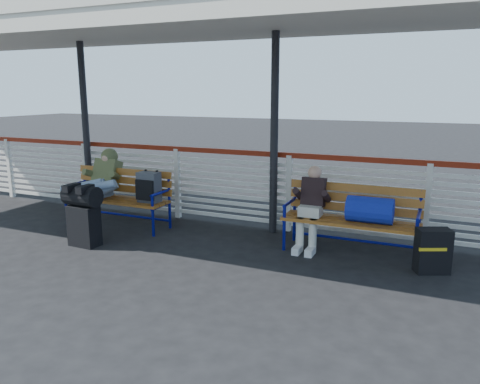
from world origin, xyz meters
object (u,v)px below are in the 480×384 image
at_px(traveler_man, 96,185).
at_px(suitcase_side, 433,251).
at_px(luggage_stack, 83,213).
at_px(companion_person, 311,206).
at_px(bench_left, 129,191).
at_px(bench_right, 361,211).

relative_size(traveler_man, suitcase_side, 2.99).
distance_m(luggage_stack, companion_person, 3.19).
bearing_deg(traveler_man, luggage_stack, -63.30).
relative_size(luggage_stack, bench_left, 0.49).
bearing_deg(luggage_stack, companion_person, 24.54).
bearing_deg(luggage_stack, traveler_man, 119.19).
xyz_separation_m(bench_right, companion_person, (-0.68, -0.01, -0.00)).
height_order(bench_left, traveler_man, traveler_man).
height_order(bench_left, bench_right, bench_left).
bearing_deg(bench_left, companion_person, 3.25).
distance_m(bench_right, companion_person, 0.68).
bearing_deg(bench_right, luggage_stack, -161.68).
height_order(bench_right, traveler_man, traveler_man).
xyz_separation_m(bench_right, traveler_man, (-3.98, -0.52, 0.13)).
height_order(bench_right, companion_person, companion_person).
relative_size(luggage_stack, bench_right, 0.49).
bearing_deg(luggage_stack, bench_left, 91.87).
bearing_deg(bench_right, suitcase_side, -18.25).
xyz_separation_m(companion_person, suitcase_side, (1.60, -0.30, -0.32)).
bearing_deg(bench_left, traveler_man, -136.02).
relative_size(companion_person, suitcase_side, 2.09).
distance_m(luggage_stack, suitcase_side, 4.65).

